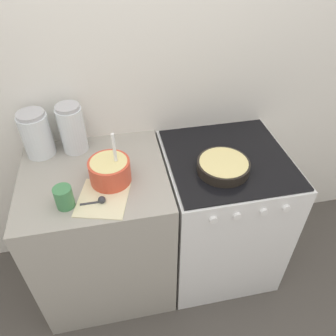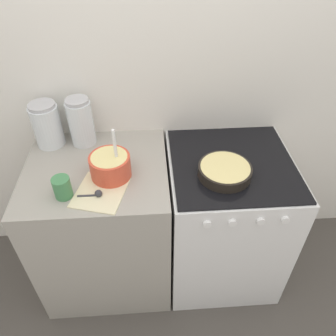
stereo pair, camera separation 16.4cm
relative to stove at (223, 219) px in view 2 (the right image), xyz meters
name	(u,v)px [view 2 (the right image)]	position (x,y,z in m)	size (l,w,h in m)	color
ground_plane	(171,311)	(-0.35, -0.34, -0.46)	(12.00, 12.00, 0.00)	#4C4742
wall_back	(162,86)	(-0.35, 0.37, 0.74)	(4.51, 0.05, 2.40)	white
countertop_cabinet	(106,225)	(-0.73, 0.00, 0.00)	(0.75, 0.68, 0.93)	#9E998E
stove	(223,219)	(0.00, 0.00, 0.00)	(0.68, 0.70, 0.93)	silver
mixing_bowl	(110,165)	(-0.64, -0.06, 0.53)	(0.20, 0.20, 0.28)	#D84C33
baking_pan	(225,171)	(-0.07, -0.10, 0.49)	(0.27, 0.27, 0.06)	black
storage_jar_left	(48,127)	(-1.00, 0.24, 0.57)	(0.16, 0.16, 0.26)	silver
storage_jar_middle	(81,125)	(-0.81, 0.24, 0.58)	(0.14, 0.14, 0.28)	silver
tin_can	(62,187)	(-0.86, -0.19, 0.52)	(0.08, 0.08, 0.11)	#3F7F4C
recipe_page	(100,192)	(-0.69, -0.18, 0.47)	(0.29, 0.30, 0.01)	beige
measuring_spoon	(96,194)	(-0.70, -0.21, 0.48)	(0.12, 0.04, 0.04)	#333338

